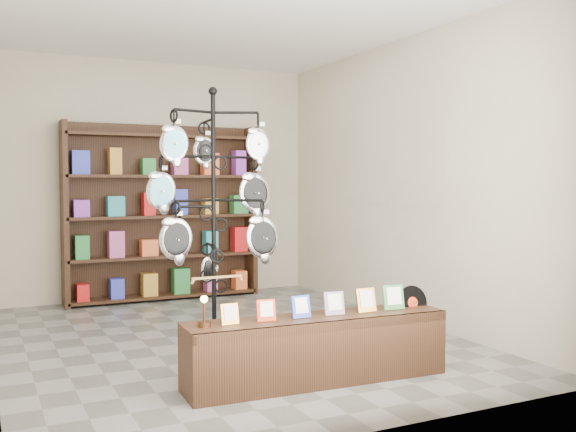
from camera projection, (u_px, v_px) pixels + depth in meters
name	position (u px, v px, depth m)	size (l,w,h in m)	color
ground	(228.00, 339.00, 6.05)	(5.00, 5.00, 0.00)	slate
room_envelope	(227.00, 142.00, 5.95)	(5.00, 5.00, 5.00)	#BFB39A
display_tree	(214.00, 201.00, 5.45)	(1.17, 1.03, 2.28)	black
front_shelf	(318.00, 349.00, 4.73)	(2.01, 0.50, 0.71)	black
back_shelving	(163.00, 218.00, 8.05)	(2.42, 0.36, 2.20)	black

